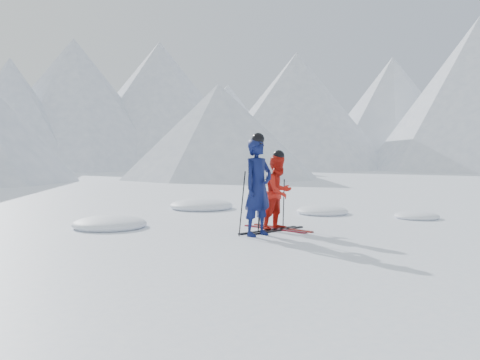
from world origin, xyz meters
TOP-DOWN VIEW (x-y plane):
  - ground at (0.00, 0.00)m, footprint 160.00×160.00m
  - mountain_range at (5.71, 35.31)m, footprint 106.15×62.94m
  - skier_blue at (-1.93, -0.52)m, footprint 0.79×0.57m
  - skier_red at (-0.98, -0.12)m, footprint 0.89×0.74m
  - pole_blue_left at (-2.23, -0.37)m, footprint 0.13×0.09m
  - pole_blue_right at (-1.68, -0.27)m, footprint 0.13×0.08m
  - pole_red_left at (-1.28, 0.13)m, footprint 0.11×0.09m
  - pole_red_right at (-0.68, 0.03)m, footprint 0.11×0.08m
  - ski_worn_left at (-1.10, -0.12)m, footprint 0.38×1.69m
  - ski_worn_right at (-0.86, -0.12)m, footprint 0.27×1.70m
  - ski_loose_a at (-1.33, -0.17)m, footprint 1.70×0.17m
  - ski_loose_b at (-1.23, -0.32)m, footprint 1.70×0.23m
  - snow_lumps at (-0.46, 2.82)m, footprint 8.42×6.98m

SIDE VIEW (x-z plane):
  - ground at x=0.00m, z-range 0.00..0.00m
  - snow_lumps at x=-0.46m, z-range -0.21..0.21m
  - ski_worn_left at x=-1.10m, z-range 0.00..0.03m
  - ski_worn_right at x=-0.86m, z-range 0.00..0.03m
  - ski_loose_a at x=-1.33m, z-range 0.00..0.03m
  - ski_loose_b at x=-1.23m, z-range 0.00..0.03m
  - pole_red_left at x=-1.28m, z-range 0.00..1.11m
  - pole_red_right at x=-0.68m, z-range 0.00..1.11m
  - pole_blue_left at x=-2.23m, z-range 0.00..1.34m
  - pole_blue_right at x=-1.68m, z-range 0.00..1.34m
  - skier_red at x=-0.98m, z-range 0.00..1.66m
  - skier_blue at x=-1.93m, z-range 0.00..2.01m
  - mountain_range at x=5.71m, z-range -1.04..14.49m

